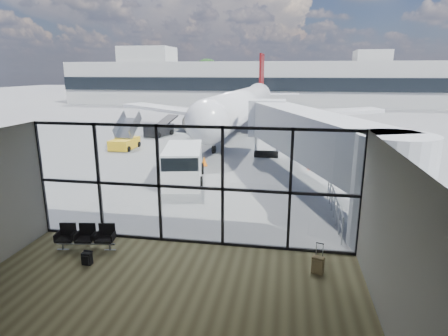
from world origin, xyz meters
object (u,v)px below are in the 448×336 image
(seating_row, at_px, (86,235))
(airliner, at_px, (244,105))
(service_van, at_px, (183,164))
(belt_loader, at_px, (160,129))
(backpack, at_px, (87,258))
(suitcase, at_px, (318,265))
(mobile_stairs, at_px, (125,142))

(seating_row, bearing_deg, airliner, 77.58)
(seating_row, height_order, service_van, service_van)
(service_van, xyz_separation_m, belt_loader, (-6.78, 15.35, -0.42))
(service_van, relative_size, belt_loader, 1.17)
(backpack, xyz_separation_m, suitcase, (7.60, 0.72, 0.08))
(seating_row, relative_size, belt_loader, 0.48)
(suitcase, xyz_separation_m, belt_loader, (-13.84, 24.58, 0.33))
(backpack, height_order, airliner, airliner)
(service_van, bearing_deg, mobile_stairs, 119.26)
(airliner, relative_size, belt_loader, 7.85)
(suitcase, height_order, service_van, service_van)
(seating_row, relative_size, backpack, 4.41)
(backpack, distance_m, service_van, 10.01)
(service_van, bearing_deg, airliner, 75.56)
(suitcase, bearing_deg, service_van, 144.78)
(suitcase, height_order, belt_loader, belt_loader)
(mobile_stairs, bearing_deg, airliner, 56.83)
(airliner, bearing_deg, belt_loader, -140.20)
(seating_row, bearing_deg, suitcase, -11.01)
(backpack, xyz_separation_m, airliner, (1.52, 31.05, 2.45))
(suitcase, relative_size, airliner, 0.03)
(backpack, bearing_deg, seating_row, 121.03)
(backpack, bearing_deg, airliner, 89.33)
(mobile_stairs, bearing_deg, belt_loader, 84.87)
(seating_row, xyz_separation_m, airliner, (2.13, 29.95, 2.16))
(backpack, relative_size, airliner, 0.01)
(belt_loader, bearing_deg, seating_row, -59.30)
(seating_row, relative_size, airliner, 0.06)
(seating_row, height_order, airliner, airliner)
(seating_row, distance_m, airliner, 30.10)
(airliner, bearing_deg, service_van, -89.39)
(backpack, height_order, belt_loader, belt_loader)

